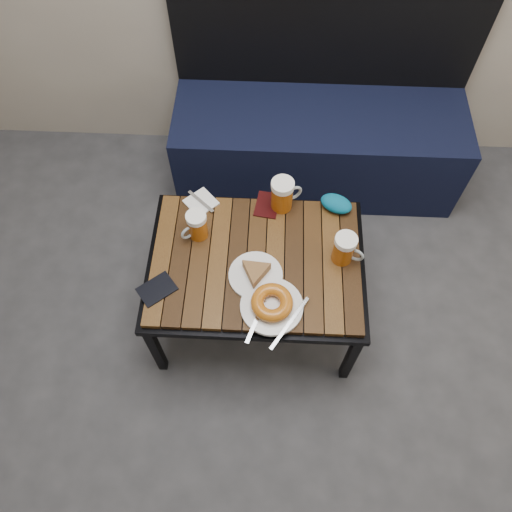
{
  "coord_description": "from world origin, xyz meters",
  "views": [
    {
      "loc": [
        0.01,
        -0.04,
        2.12
      ],
      "look_at": [
        -0.03,
        0.92,
        0.5
      ],
      "focal_mm": 35.0,
      "sensor_mm": 36.0,
      "label": 1
    }
  ],
  "objects_px": {
    "beer_mug_centre": "(283,194)",
    "beer_mug_right": "(345,249)",
    "passport_navy": "(157,289)",
    "passport_burgundy": "(267,205)",
    "cafe_table": "(256,265)",
    "plate_bagel": "(272,304)",
    "beer_mug_left": "(197,225)",
    "bench": "(318,137)",
    "knit_pouch": "(336,204)",
    "plate_pie": "(256,273)"
  },
  "relations": [
    {
      "from": "beer_mug_centre",
      "to": "passport_burgundy",
      "type": "relative_size",
      "value": 1.15
    },
    {
      "from": "passport_navy",
      "to": "plate_bagel",
      "type": "bearing_deg",
      "value": 43.84
    },
    {
      "from": "cafe_table",
      "to": "knit_pouch",
      "type": "xyz_separation_m",
      "value": [
        0.31,
        0.26,
        0.07
      ]
    },
    {
      "from": "bench",
      "to": "passport_navy",
      "type": "height_order",
      "value": "bench"
    },
    {
      "from": "passport_navy",
      "to": "knit_pouch",
      "type": "relative_size",
      "value": 1.0
    },
    {
      "from": "beer_mug_left",
      "to": "passport_navy",
      "type": "bearing_deg",
      "value": 22.84
    },
    {
      "from": "cafe_table",
      "to": "passport_burgundy",
      "type": "relative_size",
      "value": 6.59
    },
    {
      "from": "beer_mug_centre",
      "to": "plate_pie",
      "type": "height_order",
      "value": "beer_mug_centre"
    },
    {
      "from": "beer_mug_centre",
      "to": "beer_mug_right",
      "type": "distance_m",
      "value": 0.33
    },
    {
      "from": "passport_navy",
      "to": "plate_pie",
      "type": "bearing_deg",
      "value": 62.24
    },
    {
      "from": "bench",
      "to": "passport_navy",
      "type": "xyz_separation_m",
      "value": [
        -0.63,
        -0.99,
        0.2
      ]
    },
    {
      "from": "plate_pie",
      "to": "cafe_table",
      "type": "bearing_deg",
      "value": 91.45
    },
    {
      "from": "bench",
      "to": "passport_navy",
      "type": "bearing_deg",
      "value": -122.51
    },
    {
      "from": "plate_pie",
      "to": "beer_mug_centre",
      "type": "bearing_deg",
      "value": 74.53
    },
    {
      "from": "plate_pie",
      "to": "passport_navy",
      "type": "bearing_deg",
      "value": -168.64
    },
    {
      "from": "beer_mug_centre",
      "to": "beer_mug_left",
      "type": "bearing_deg",
      "value": -179.83
    },
    {
      "from": "cafe_table",
      "to": "beer_mug_right",
      "type": "distance_m",
      "value": 0.35
    },
    {
      "from": "bench",
      "to": "plate_pie",
      "type": "xyz_separation_m",
      "value": [
        -0.27,
        -0.92,
        0.22
      ]
    },
    {
      "from": "passport_burgundy",
      "to": "beer_mug_left",
      "type": "bearing_deg",
      "value": -141.16
    },
    {
      "from": "bench",
      "to": "plate_bagel",
      "type": "relative_size",
      "value": 4.93
    },
    {
      "from": "passport_burgundy",
      "to": "beer_mug_centre",
      "type": "bearing_deg",
      "value": 9.81
    },
    {
      "from": "beer_mug_left",
      "to": "plate_bagel",
      "type": "height_order",
      "value": "beer_mug_left"
    },
    {
      "from": "cafe_table",
      "to": "bench",
      "type": "bearing_deg",
      "value": 72.24
    },
    {
      "from": "plate_pie",
      "to": "knit_pouch",
      "type": "bearing_deg",
      "value": 46.95
    },
    {
      "from": "beer_mug_left",
      "to": "knit_pouch",
      "type": "height_order",
      "value": "beer_mug_left"
    },
    {
      "from": "beer_mug_left",
      "to": "beer_mug_centre",
      "type": "xyz_separation_m",
      "value": [
        0.33,
        0.16,
        0.01
      ]
    },
    {
      "from": "cafe_table",
      "to": "plate_pie",
      "type": "bearing_deg",
      "value": -88.55
    },
    {
      "from": "beer_mug_centre",
      "to": "plate_pie",
      "type": "bearing_deg",
      "value": -130.93
    },
    {
      "from": "passport_navy",
      "to": "beer_mug_centre",
      "type": "bearing_deg",
      "value": 92.68
    },
    {
      "from": "beer_mug_left",
      "to": "beer_mug_centre",
      "type": "bearing_deg",
      "value": 165.57
    },
    {
      "from": "plate_pie",
      "to": "knit_pouch",
      "type": "relative_size",
      "value": 1.55
    },
    {
      "from": "cafe_table",
      "to": "passport_navy",
      "type": "relative_size",
      "value": 6.39
    },
    {
      "from": "cafe_table",
      "to": "plate_bagel",
      "type": "relative_size",
      "value": 2.96
    },
    {
      "from": "beer_mug_left",
      "to": "passport_navy",
      "type": "height_order",
      "value": "beer_mug_left"
    },
    {
      "from": "bench",
      "to": "knit_pouch",
      "type": "xyz_separation_m",
      "value": [
        0.04,
        -0.58,
        0.23
      ]
    },
    {
      "from": "beer_mug_centre",
      "to": "passport_burgundy",
      "type": "bearing_deg",
      "value": 155.78
    },
    {
      "from": "passport_navy",
      "to": "knit_pouch",
      "type": "distance_m",
      "value": 0.78
    },
    {
      "from": "plate_pie",
      "to": "passport_navy",
      "type": "distance_m",
      "value": 0.37
    },
    {
      "from": "cafe_table",
      "to": "plate_bagel",
      "type": "bearing_deg",
      "value": -71.52
    },
    {
      "from": "beer_mug_centre",
      "to": "beer_mug_right",
      "type": "relative_size",
      "value": 1.09
    },
    {
      "from": "passport_navy",
      "to": "beer_mug_left",
      "type": "bearing_deg",
      "value": 113.78
    },
    {
      "from": "passport_navy",
      "to": "passport_burgundy",
      "type": "height_order",
      "value": "same"
    },
    {
      "from": "cafe_table",
      "to": "passport_burgundy",
      "type": "bearing_deg",
      "value": 82.61
    },
    {
      "from": "cafe_table",
      "to": "beer_mug_left",
      "type": "distance_m",
      "value": 0.28
    },
    {
      "from": "beer_mug_centre",
      "to": "plate_bagel",
      "type": "distance_m",
      "value": 0.46
    },
    {
      "from": "knit_pouch",
      "to": "passport_burgundy",
      "type": "bearing_deg",
      "value": 180.0
    },
    {
      "from": "beer_mug_centre",
      "to": "beer_mug_right",
      "type": "xyz_separation_m",
      "value": [
        0.23,
        -0.24,
        -0.01
      ]
    },
    {
      "from": "bench",
      "to": "beer_mug_left",
      "type": "relative_size",
      "value": 11.07
    },
    {
      "from": "plate_bagel",
      "to": "passport_navy",
      "type": "height_order",
      "value": "plate_bagel"
    },
    {
      "from": "beer_mug_left",
      "to": "cafe_table",
      "type": "bearing_deg",
      "value": 115.69
    }
  ]
}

